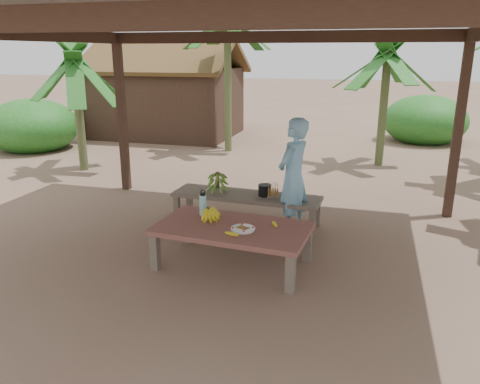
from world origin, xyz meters
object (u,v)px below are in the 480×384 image
(bench, at_px, (246,198))
(ripe_banana_bunch, at_px, (208,212))
(water_flask, at_px, (203,204))
(cooking_pot, at_px, (265,191))
(work_table, at_px, (233,231))
(woman, at_px, (293,176))
(plate, at_px, (243,229))

(bench, relative_size, ripe_banana_bunch, 7.74)
(bench, distance_m, water_flask, 1.20)
(cooking_pot, bearing_deg, work_table, -92.43)
(bench, relative_size, cooking_pot, 11.75)
(bench, xyz_separation_m, woman, (0.71, -0.15, 0.42))
(work_table, bearing_deg, plate, -29.98)
(plate, xyz_separation_m, woman, (0.34, 1.38, 0.30))
(woman, bearing_deg, bench, -81.21)
(plate, distance_m, cooking_pot, 1.55)
(water_flask, relative_size, woman, 0.20)
(water_flask, bearing_deg, work_table, -30.93)
(water_flask, bearing_deg, plate, -31.80)
(work_table, height_order, water_flask, water_flask)
(work_table, distance_m, woman, 1.42)
(water_flask, bearing_deg, bench, 77.36)
(ripe_banana_bunch, height_order, woman, woman)
(bench, height_order, water_flask, water_flask)
(work_table, relative_size, water_flask, 5.67)
(ripe_banana_bunch, bearing_deg, work_table, -21.92)
(ripe_banana_bunch, height_order, cooking_pot, ripe_banana_bunch)
(ripe_banana_bunch, xyz_separation_m, plate, (0.51, -0.25, -0.07))
(bench, distance_m, cooking_pot, 0.31)
(woman, bearing_deg, plate, 6.80)
(work_table, bearing_deg, woman, 72.98)
(work_table, distance_m, ripe_banana_bunch, 0.41)
(work_table, distance_m, bench, 1.44)
(ripe_banana_bunch, xyz_separation_m, water_flask, (-0.12, 0.14, 0.05))
(plate, height_order, water_flask, water_flask)
(work_table, xyz_separation_m, bench, (-0.22, 1.43, -0.04))
(plate, bearing_deg, bench, 103.67)
(work_table, bearing_deg, water_flask, 153.38)
(ripe_banana_bunch, relative_size, cooking_pot, 1.52)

